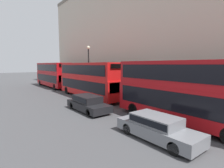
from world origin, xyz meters
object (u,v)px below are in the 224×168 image
object	(u,v)px
bus_second_in_queue	(89,78)
pedestrian	(197,106)
bus_leading	(182,89)
car_dark_sedan	(157,127)
car_hatchback	(88,103)
bus_third_in_queue	(53,74)

from	to	relation	value
bus_second_in_queue	pedestrian	xyz separation A→B (m)	(3.00, -12.18, -1.65)
bus_second_in_queue	bus_leading	bearing A→B (deg)	-90.00
bus_second_in_queue	pedestrian	size ratio (longest dim) A/B	7.21
bus_leading	bus_second_in_queue	world-z (taller)	bus_leading
car_dark_sedan	car_hatchback	size ratio (longest dim) A/B	1.01
bus_second_in_queue	pedestrian	world-z (taller)	bus_second_in_queue
bus_leading	car_dark_sedan	xyz separation A→B (m)	(-3.40, -0.60, -1.70)
bus_third_in_queue	car_dark_sedan	distance (m)	26.32
bus_second_in_queue	car_dark_sedan	bearing A→B (deg)	-104.55
bus_leading	car_hatchback	xyz separation A→B (m)	(-3.40, 6.90, -1.68)
bus_leading	car_dark_sedan	distance (m)	3.85
bus_second_in_queue	car_dark_sedan	xyz separation A→B (m)	(-3.40, -13.10, -1.67)
bus_second_in_queue	car_hatchback	world-z (taller)	bus_second_in_queue
car_dark_sedan	pedestrian	xyz separation A→B (m)	(6.40, 0.92, 0.02)
car_hatchback	pedestrian	bearing A→B (deg)	-45.79
bus_second_in_queue	car_hatchback	distance (m)	6.76
bus_second_in_queue	car_dark_sedan	world-z (taller)	bus_second_in_queue
car_hatchback	pedestrian	world-z (taller)	pedestrian
bus_leading	car_hatchback	bearing A→B (deg)	116.24
bus_third_in_queue	car_dark_sedan	size ratio (longest dim) A/B	2.35
bus_third_in_queue	pedestrian	bearing A→B (deg)	-83.20
car_dark_sedan	pedestrian	world-z (taller)	pedestrian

